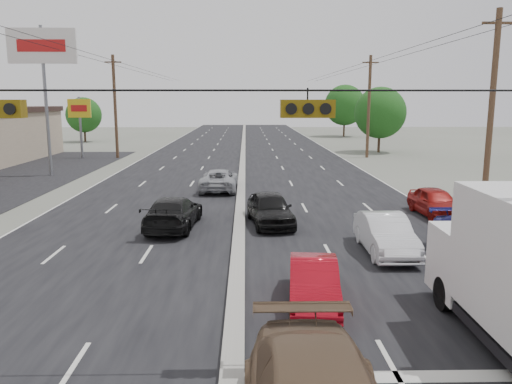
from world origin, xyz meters
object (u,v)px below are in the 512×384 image
tree_right_mid (380,113)px  oncoming_far (219,180)px  utility_pole_right_c (369,106)px  queue_car_b (385,235)px  queue_car_a (270,209)px  utility_pole_left_c (115,106)px  oncoming_near (174,213)px  pole_sign_billboard (43,55)px  tree_left_far (84,115)px  tree_right_far (345,105)px  red_sedan (314,283)px  utility_pole_right_b (491,111)px  queue_car_e (435,202)px  pole_sign_far (80,113)px  queue_car_d (480,242)px

tree_right_mid → oncoming_far: size_ratio=1.46×
utility_pole_right_c → queue_car_b: size_ratio=2.29×
queue_car_a → queue_car_b: queue_car_a is taller
tree_right_mid → utility_pole_left_c: bearing=-169.7°
oncoming_near → oncoming_far: (1.53, 9.52, -0.03)m
pole_sign_billboard → queue_car_b: size_ratio=2.52×
tree_left_far → tree_right_mid: 39.93m
tree_right_far → utility_pole_left_c: bearing=-133.5°
utility_pole_left_c → oncoming_near: (9.57, -28.15, -4.40)m
utility_pole_right_c → queue_car_b: (-7.04, -32.02, -4.39)m
pole_sign_billboard → red_sedan: (16.67, -24.70, -8.24)m
utility_pole_right_b → oncoming_far: utility_pole_right_b is taller
utility_pole_right_c → tree_right_far: bearing=83.3°
queue_car_a → queue_car_e: bearing=3.3°
tree_left_far → tree_right_mid: size_ratio=0.86×
tree_right_mid → queue_car_e: bearing=-99.9°
utility_pole_right_b → pole_sign_far: (-28.50, 25.00, -0.70)m
queue_car_a → queue_car_e: queue_car_a is taller
queue_car_a → oncoming_near: bearing=179.8°
tree_right_far → pole_sign_billboard: bearing=-126.0°
utility_pole_right_b → queue_car_d: bearing=-116.2°
red_sedan → queue_car_b: size_ratio=0.86×
utility_pole_right_c → oncoming_near: 32.40m
pole_sign_billboard → utility_pole_right_c: bearing=24.0°
tree_right_far → oncoming_near: 61.30m
queue_car_b → queue_car_d: size_ratio=0.85×
red_sedan → utility_pole_right_c: bearing=79.5°
utility_pole_left_c → tree_right_mid: 27.96m
utility_pole_right_b → queue_car_e: bearing=-160.6°
queue_car_b → utility_pole_right_c: bearing=78.0°
queue_car_a → oncoming_near: (-4.33, -0.55, -0.04)m
utility_pole_right_c → oncoming_far: 23.66m
queue_car_b → pole_sign_far: bearing=124.2°
red_sedan → queue_car_e: 13.01m
utility_pole_left_c → tree_right_mid: (27.50, 5.00, -0.77)m
utility_pole_right_c → oncoming_far: bearing=-126.7°
utility_pole_right_c → tree_left_far: utility_pole_right_c is taller
red_sedan → queue_car_b: (3.30, 4.68, 0.10)m
utility_pole_left_c → queue_car_a: utility_pole_left_c is taller
utility_pole_left_c → pole_sign_billboard: pole_sign_billboard is taller
tree_right_far → tree_right_mid: bearing=-92.3°
utility_pole_left_c → oncoming_near: 30.05m
tree_left_far → tree_right_mid: (37.00, -15.00, 0.62)m
utility_pole_left_c → queue_car_e: (22.10, -26.02, -4.41)m
tree_left_far → queue_car_b: 58.90m
pole_sign_far → queue_car_d: pole_sign_far is taller
red_sedan → pole_sign_billboard: bearing=129.3°
utility_pole_left_c → pole_sign_far: bearing=-180.0°
tree_left_far → queue_car_e: (31.60, -46.02, -3.02)m
queue_car_b → queue_car_a: bearing=132.9°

